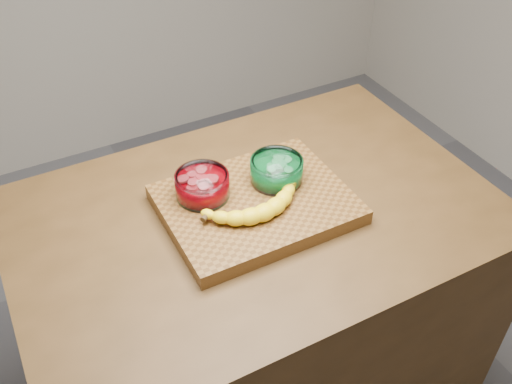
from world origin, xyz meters
name	(u,v)px	position (x,y,z in m)	size (l,w,h in m)	color
counter	(256,321)	(0.00, 0.00, 0.45)	(1.20, 0.80, 0.90)	#472E15
cutting_board	(256,204)	(0.00, 0.00, 0.92)	(0.45, 0.35, 0.04)	brown
bowl_red	(202,185)	(-0.11, 0.07, 0.97)	(0.13, 0.13, 0.06)	white
bowl_green	(277,170)	(0.08, 0.04, 0.97)	(0.13, 0.13, 0.06)	white
banana	(256,204)	(-0.02, -0.04, 0.96)	(0.29, 0.14, 0.04)	yellow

